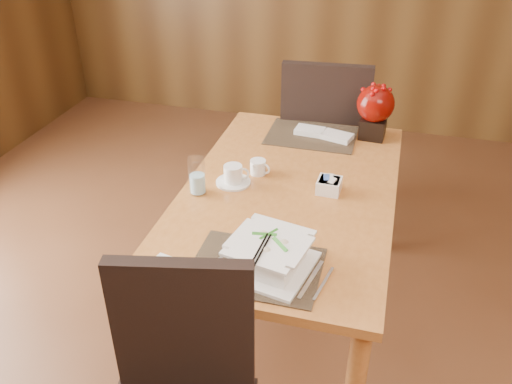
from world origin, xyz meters
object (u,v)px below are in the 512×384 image
(soup_setting, at_px, (269,255))
(creamer_jug, at_px, (258,167))
(sugar_caddy, at_px, (329,186))
(dining_table, at_px, (289,208))
(water_glass, at_px, (197,176))
(bread_plate, at_px, (166,274))
(berry_decor, at_px, (375,109))
(far_chair, at_px, (324,136))
(coffee_cup, at_px, (233,176))

(soup_setting, xyz_separation_m, creamer_jug, (-0.21, 0.64, -0.02))
(creamer_jug, height_order, sugar_caddy, creamer_jug)
(creamer_jug, distance_m, sugar_caddy, 0.34)
(dining_table, xyz_separation_m, water_glass, (-0.37, -0.13, 0.18))
(dining_table, distance_m, creamer_jug, 0.23)
(water_glass, relative_size, sugar_caddy, 1.66)
(soup_setting, xyz_separation_m, bread_plate, (-0.33, -0.13, -0.05))
(berry_decor, bearing_deg, soup_setting, -102.60)
(sugar_caddy, xyz_separation_m, bread_plate, (-0.46, -0.69, -0.02))
(soup_setting, distance_m, far_chair, 1.43)
(dining_table, xyz_separation_m, far_chair, (0.02, 0.87, -0.05))
(soup_setting, relative_size, berry_decor, 1.21)
(sugar_caddy, relative_size, berry_decor, 0.36)
(sugar_caddy, bearing_deg, creamer_jug, 167.61)
(creamer_jug, bearing_deg, water_glass, -112.75)
(soup_setting, distance_m, coffee_cup, 0.60)
(sugar_caddy, distance_m, berry_decor, 0.62)
(far_chair, bearing_deg, coffee_cup, 68.23)
(far_chair, bearing_deg, sugar_caddy, 94.90)
(sugar_caddy, bearing_deg, water_glass, -163.81)
(soup_setting, relative_size, far_chair, 0.31)
(coffee_cup, distance_m, creamer_jug, 0.14)
(bread_plate, relative_size, far_chair, 0.16)
(coffee_cup, xyz_separation_m, water_glass, (-0.12, -0.12, 0.04))
(water_glass, bearing_deg, dining_table, 19.67)
(coffee_cup, xyz_separation_m, bread_plate, (-0.04, -0.65, -0.03))
(water_glass, height_order, sugar_caddy, water_glass)
(coffee_cup, xyz_separation_m, berry_decor, (0.55, 0.63, 0.12))
(dining_table, relative_size, bread_plate, 8.97)
(water_glass, bearing_deg, bread_plate, -81.47)
(far_chair, bearing_deg, bread_plate, 73.83)
(dining_table, height_order, soup_setting, soup_setting)
(coffee_cup, height_order, water_glass, water_glass)
(dining_table, xyz_separation_m, coffee_cup, (-0.25, -0.02, 0.13))
(sugar_caddy, bearing_deg, bread_plate, -123.38)
(coffee_cup, bearing_deg, bread_plate, -93.53)
(sugar_caddy, height_order, berry_decor, berry_decor)
(water_glass, xyz_separation_m, berry_decor, (0.67, 0.75, 0.07))
(creamer_jug, relative_size, sugar_caddy, 0.93)
(soup_setting, height_order, creamer_jug, soup_setting)
(soup_setting, distance_m, creamer_jug, 0.67)
(water_glass, height_order, far_chair, far_chair)
(creamer_jug, bearing_deg, sugar_caddy, 6.43)
(soup_setting, xyz_separation_m, water_glass, (-0.41, 0.41, 0.03))
(soup_setting, distance_m, water_glass, 0.58)
(sugar_caddy, xyz_separation_m, berry_decor, (0.13, 0.59, 0.13))
(dining_table, distance_m, sugar_caddy, 0.21)
(dining_table, height_order, coffee_cup, coffee_cup)
(berry_decor, bearing_deg, coffee_cup, -131.05)
(creamer_jug, height_order, berry_decor, berry_decor)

